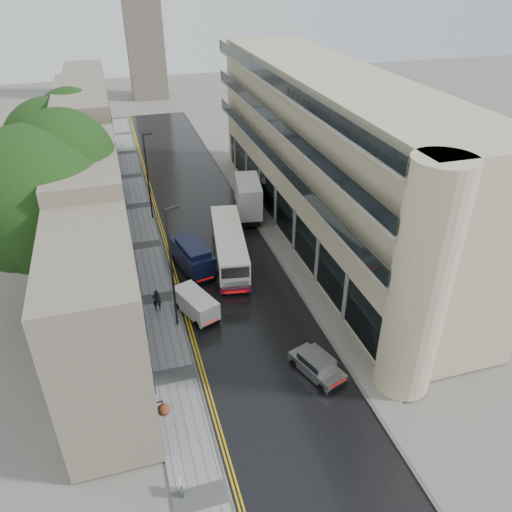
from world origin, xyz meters
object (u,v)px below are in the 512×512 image
white_van (197,318)px  estate_sign (181,487)px  pedestrian (157,300)px  tree_near (43,223)px  tree_far (58,165)px  white_lorry (239,204)px  lamp_post_near (172,271)px  silver_hatchback (322,383)px  navy_van (190,270)px  cream_bus (219,266)px  lamp_post_far (148,178)px

white_van → estate_sign: bearing=-125.7°
pedestrian → tree_near: bearing=-19.5°
white_van → tree_near: bearing=129.6°
tree_far → white_lorry: 16.33m
lamp_post_near → white_van: bearing=-51.2°
silver_hatchback → estate_sign: 9.87m
white_lorry → navy_van: bearing=-114.8°
white_lorry → silver_hatchback: (-0.90, -22.25, -1.21)m
cream_bus → lamp_post_near: size_ratio=1.16×
tree_near → silver_hatchback: (14.76, -12.76, -6.24)m
tree_far → tree_near: bearing=-91.3°
tree_far → white_van: 20.58m
white_van → pedestrian: size_ratio=2.28×
white_lorry → pedestrian: 14.90m
tree_near → navy_van: (9.38, 0.52, -5.64)m
white_lorry → lamp_post_near: 16.17m
cream_bus → pedestrian: (-5.11, -2.44, -0.45)m
pedestrian → estate_sign: 14.73m
white_van → lamp_post_near: lamp_post_near is taller
tree_far → navy_van: 16.19m
tree_near → lamp_post_near: bearing=-29.5°
lamp_post_near → white_lorry: bearing=35.0°
tree_far → pedestrian: tree_far is taller
tree_far → white_van: size_ratio=3.30×
tree_near → navy_van: bearing=3.2°
tree_far → lamp_post_far: bearing=-2.5°
tree_far → lamp_post_near: (7.28, -17.28, -1.74)m
white_lorry → estate_sign: 28.23m
tree_far → white_van: tree_far is taller
silver_hatchback → white_lorry: bearing=68.4°
tree_near → estate_sign: (5.81, -16.94, -6.38)m
tree_near → estate_sign: tree_near is taller
lamp_post_near → lamp_post_far: size_ratio=1.06×
pedestrian → white_lorry: bearing=-128.6°
cream_bus → lamp_post_far: lamp_post_far is taller
silver_hatchback → estate_sign: size_ratio=4.13×
pedestrian → lamp_post_near: bearing=117.3°
navy_van → pedestrian: bearing=-148.1°
lamp_post_far → estate_sign: lamp_post_far is taller
white_lorry → silver_hatchback: size_ratio=1.98×
cream_bus → lamp_post_far: (-3.80, 12.46, 2.85)m
tree_near → white_van: bearing=-29.0°
white_van → navy_van: size_ratio=0.75×
lamp_post_near → lamp_post_far: (0.22, 16.96, -0.24)m
white_van → pedestrian: (-2.38, 2.70, 0.07)m
silver_hatchback → navy_van: (-5.38, 13.28, 0.61)m
white_lorry → estate_sign: size_ratio=8.18×
white_lorry → navy_van: (-6.28, -8.96, -0.60)m
pedestrian → lamp_post_near: size_ratio=0.19×
lamp_post_near → estate_sign: (-1.77, -12.65, -3.93)m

